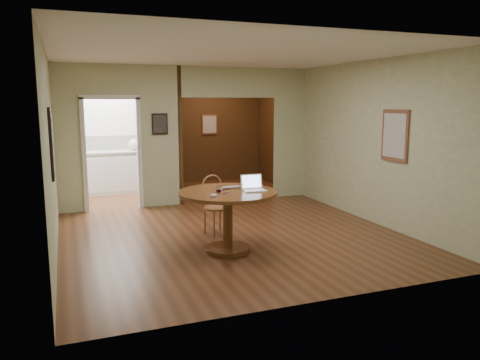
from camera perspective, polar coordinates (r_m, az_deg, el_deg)
name	(u,v)px	position (r m, az deg, el deg)	size (l,w,h in m)	color
floor	(234,237)	(7.14, -0.74, -6.91)	(5.00, 5.00, 0.00)	#4E2A16
room_shell	(161,138)	(9.74, -9.65, 5.08)	(5.20, 7.50, 5.00)	white
dining_table	(228,207)	(6.33, -1.51, -3.29)	(1.33, 1.33, 0.83)	brown
chair	(215,201)	(7.21, -3.07, -2.59)	(0.46, 0.46, 0.91)	#935634
open_laptop	(253,186)	(6.34, 1.61, -0.74)	(0.31, 0.27, 0.21)	white
closed_laptop	(231,188)	(6.45, -1.07, -0.98)	(0.32, 0.21, 0.03)	silver
mouse	(214,195)	(5.91, -3.22, -1.89)	(0.10, 0.05, 0.04)	white
wine_glass	(219,189)	(6.21, -2.60, -1.06)	(0.09, 0.09, 0.10)	white
pen	(225,193)	(6.13, -1.78, -1.61)	(0.01, 0.01, 0.14)	#0B1153
kitchen_cabinet	(113,172)	(10.79, -15.25, 0.95)	(2.06, 0.60, 0.94)	white
grocery_bag	(134,145)	(10.78, -12.75, 4.24)	(0.26, 0.22, 0.26)	beige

